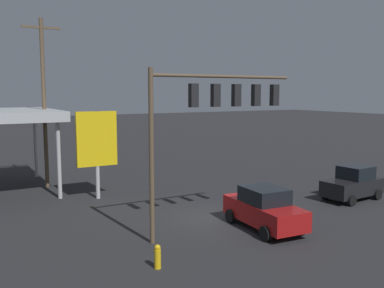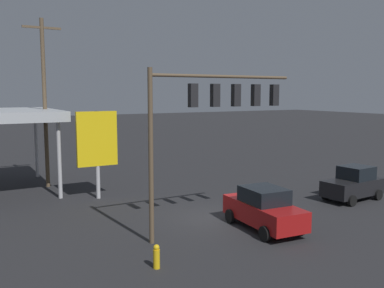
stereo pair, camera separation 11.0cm
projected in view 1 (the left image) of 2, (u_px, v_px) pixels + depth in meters
name	position (u px, v px, depth m)	size (l,w,h in m)	color
ground_plane	(212.00, 218.00, 21.41)	(200.00, 200.00, 0.00)	#262628
traffic_signal_assembly	(214.00, 108.00, 18.65)	(7.22, 0.43, 7.23)	brown
utility_pole	(44.00, 100.00, 27.76)	(2.40, 0.26, 10.95)	brown
price_sign	(97.00, 141.00, 24.93)	(2.39, 0.27, 5.15)	#B7B7BC
sedan_waiting	(264.00, 208.00, 19.58)	(2.32, 4.52, 1.93)	maroon
hatchback_crossing	(353.00, 184.00, 24.94)	(3.92, 2.20, 1.97)	black
fire_hydrant	(158.00, 257.00, 15.18)	(0.24, 0.24, 0.88)	gold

